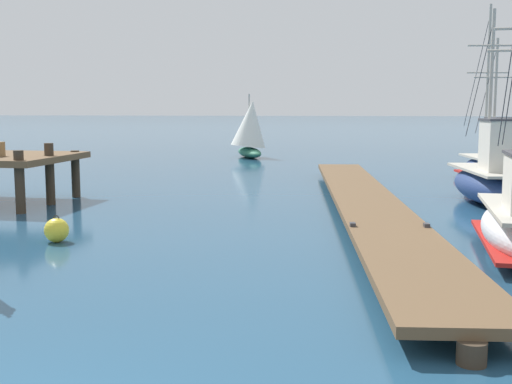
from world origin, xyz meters
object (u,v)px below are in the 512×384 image
Objects in this scene: fishing_boat_2 at (495,164)px; mooring_buoy at (57,230)px; distant_sailboat at (250,129)px; fishing_boat_1 at (490,180)px.

mooring_buoy is (-12.52, -13.12, -0.48)m from fishing_boat_2.
fishing_boat_2 is 1.69× the size of distant_sailboat.
fishing_boat_2 is at bearing 46.34° from mooring_buoy.
distant_sailboat reaches higher than mooring_buoy.
distant_sailboat is (-11.38, 11.88, 0.94)m from fishing_boat_2.
distant_sailboat is at bearing 119.34° from fishing_boat_1.
fishing_boat_1 is 9.65× the size of mooring_buoy.
distant_sailboat is (1.14, 25.00, 1.42)m from mooring_buoy.
fishing_boat_1 is 20.29m from distant_sailboat.
mooring_buoy is at bearing -92.60° from distant_sailboat.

